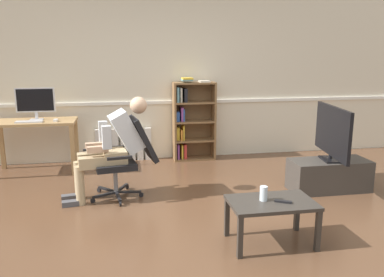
% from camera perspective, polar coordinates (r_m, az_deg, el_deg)
% --- Properties ---
extents(ground_plane, '(18.00, 18.00, 0.00)m').
position_cam_1_polar(ground_plane, '(4.11, 0.03, -12.23)').
color(ground_plane, brown).
extents(back_wall, '(12.00, 0.13, 2.70)m').
position_cam_1_polar(back_wall, '(6.37, -4.24, 9.14)').
color(back_wall, beige).
rests_on(back_wall, ground_plane).
extents(computer_desk, '(1.15, 0.59, 0.76)m').
position_cam_1_polar(computer_desk, '(6.05, -21.82, 1.29)').
color(computer_desk, tan).
rests_on(computer_desk, ground_plane).
extents(imac_monitor, '(0.54, 0.14, 0.46)m').
position_cam_1_polar(imac_monitor, '(6.07, -21.75, 5.03)').
color(imac_monitor, silver).
rests_on(imac_monitor, computer_desk).
extents(keyboard, '(0.36, 0.12, 0.02)m').
position_cam_1_polar(keyboard, '(5.90, -22.52, 2.26)').
color(keyboard, silver).
rests_on(keyboard, computer_desk).
extents(computer_mouse, '(0.06, 0.10, 0.03)m').
position_cam_1_polar(computer_mouse, '(5.86, -19.14, 2.51)').
color(computer_mouse, white).
rests_on(computer_mouse, computer_desk).
extents(bookshelf, '(0.67, 0.29, 1.32)m').
position_cam_1_polar(bookshelf, '(6.30, -0.14, 2.67)').
color(bookshelf, brown).
rests_on(bookshelf, ground_plane).
extents(radiator, '(0.87, 0.08, 0.52)m').
position_cam_1_polar(radiator, '(6.38, -9.86, -0.88)').
color(radiator, white).
rests_on(radiator, ground_plane).
extents(office_chair, '(0.82, 0.63, 0.97)m').
position_cam_1_polar(office_chair, '(4.75, -9.29, -2.26)').
color(office_chair, black).
rests_on(office_chair, ground_plane).
extents(person_seated, '(1.04, 0.47, 1.20)m').
position_cam_1_polar(person_seated, '(4.69, -11.46, -0.96)').
color(person_seated, tan).
rests_on(person_seated, ground_plane).
extents(tv_stand, '(0.98, 0.43, 0.39)m').
position_cam_1_polar(tv_stand, '(5.27, 19.21, -5.03)').
color(tv_stand, '#3D3833').
rests_on(tv_stand, ground_plane).
extents(tv_screen, '(0.24, 1.03, 0.68)m').
position_cam_1_polar(tv_screen, '(5.13, 19.67, 0.86)').
color(tv_screen, black).
rests_on(tv_screen, tv_stand).
extents(coffee_table, '(0.77, 0.48, 0.41)m').
position_cam_1_polar(coffee_table, '(3.66, 11.43, -9.68)').
color(coffee_table, '#332D28').
rests_on(coffee_table, ground_plane).
extents(drinking_glass, '(0.07, 0.07, 0.13)m').
position_cam_1_polar(drinking_glass, '(3.61, 10.33, -7.84)').
color(drinking_glass, silver).
rests_on(drinking_glass, coffee_table).
extents(spare_remote, '(0.15, 0.10, 0.02)m').
position_cam_1_polar(spare_remote, '(3.63, 13.07, -8.88)').
color(spare_remote, black).
rests_on(spare_remote, coffee_table).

